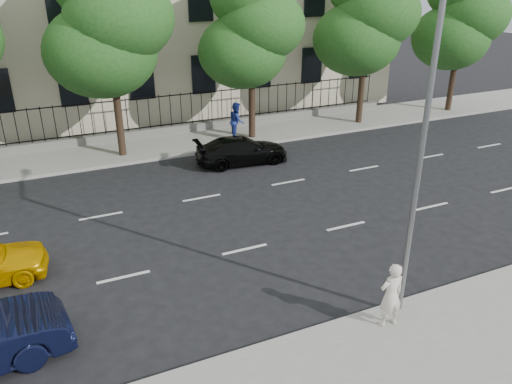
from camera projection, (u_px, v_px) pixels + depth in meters
ground at (278, 289)px, 14.54m from camera, size 120.00×120.00×0.00m
near_sidewalk at (358, 382)px, 11.18m from camera, size 60.00×4.00×0.15m
far_sidewalk at (159, 146)px, 26.16m from camera, size 60.00×4.00×0.15m
lane_markings at (221, 221)px, 18.49m from camera, size 49.60×4.62×0.01m
iron_fence at (150, 127)px, 27.34m from camera, size 30.00×0.50×2.20m
street_light at (409, 124)px, 11.90m from camera, size 0.25×3.32×8.05m
tree_c at (108, 21)px, 22.30m from camera, size 5.89×5.50×9.80m
tree_d at (251, 28)px, 25.17m from camera, size 5.34×4.94×8.84m
tree_e at (366, 15)px, 27.65m from camera, size 5.71×5.31×9.46m
tree_f at (461, 17)px, 30.41m from camera, size 5.52×5.12×9.01m
black_sedan at (242, 150)px, 23.77m from camera, size 4.56×2.11×1.29m
woman_near at (391, 295)px, 12.52m from camera, size 0.68×0.47×1.81m
pedestrian_far at (237, 121)px, 26.59m from camera, size 1.02×1.16×1.99m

